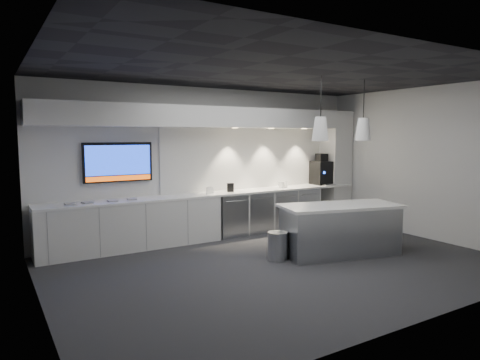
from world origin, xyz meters
TOP-DOWN VIEW (x-y plane):
  - floor at (0.00, 0.00)m, footprint 7.00×7.00m
  - ceiling at (0.00, 0.00)m, footprint 7.00×7.00m
  - wall_back at (0.00, 2.50)m, footprint 7.00×0.00m
  - wall_front at (0.00, -2.50)m, footprint 7.00×0.00m
  - wall_left at (-3.50, 0.00)m, footprint 0.00×7.00m
  - wall_right at (3.50, 0.00)m, footprint 0.00×7.00m
  - back_counter at (0.00, 2.17)m, footprint 6.80×0.65m
  - left_base_cabinets at (-1.75, 2.17)m, footprint 3.30×0.63m
  - fridge_unit_a at (0.25, 2.17)m, footprint 0.60×0.61m
  - fridge_unit_b at (0.88, 2.17)m, footprint 0.60×0.61m
  - fridge_unit_c at (1.51, 2.17)m, footprint 0.60×0.61m
  - fridge_unit_d at (2.14, 2.17)m, footprint 0.60×0.61m
  - backsplash at (1.20, 2.48)m, footprint 4.60×0.03m
  - soffit at (0.00, 2.20)m, footprint 6.90×0.60m
  - column at (3.20, 2.20)m, footprint 0.55×0.55m
  - wall_tv at (-1.90, 2.45)m, footprint 1.25×0.07m
  - island at (1.19, -0.05)m, footprint 2.20×1.34m
  - bin at (0.08, 0.24)m, footprint 0.41×0.41m
  - coffee_machine at (2.77, 2.20)m, footprint 0.44×0.60m
  - sign_black at (0.28, 2.14)m, footprint 0.14×0.06m
  - sign_white at (-0.22, 2.08)m, footprint 0.18×0.07m
  - cup_cluster at (1.63, 2.17)m, footprint 0.16×0.16m
  - tray_a at (-2.80, 2.14)m, footprint 0.16×0.16m
  - tray_b at (-2.53, 2.14)m, footprint 0.20×0.20m
  - tray_c at (-2.11, 2.11)m, footprint 0.16×0.16m
  - tray_d at (-1.76, 2.14)m, footprint 0.18×0.18m
  - pendant_left at (0.70, -0.05)m, footprint 0.27×0.27m
  - pendant_right at (1.68, -0.05)m, footprint 0.27×0.27m

SIDE VIEW (x-z plane):
  - floor at x=0.00m, z-range 0.00..0.00m
  - bin at x=0.08m, z-range 0.00..0.46m
  - fridge_unit_a at x=0.25m, z-range 0.00..0.85m
  - fridge_unit_b at x=0.88m, z-range 0.00..0.85m
  - fridge_unit_c at x=1.51m, z-range 0.00..0.85m
  - fridge_unit_d at x=2.14m, z-range 0.00..0.85m
  - left_base_cabinets at x=-1.75m, z-range 0.00..0.86m
  - island at x=1.19m, z-range 0.00..0.87m
  - back_counter at x=0.00m, z-range 0.86..0.90m
  - tray_a at x=-2.80m, z-range 0.90..0.92m
  - tray_b at x=-2.53m, z-range 0.90..0.92m
  - tray_c at x=-2.11m, z-range 0.90..0.92m
  - tray_d at x=-1.76m, z-range 0.90..0.92m
  - cup_cluster at x=1.63m, z-range 0.90..1.04m
  - sign_white at x=-0.22m, z-range 0.90..1.04m
  - sign_black at x=0.28m, z-range 0.90..1.08m
  - coffee_machine at x=2.77m, z-range 0.84..1.56m
  - column at x=3.20m, z-range 0.00..2.60m
  - wall_back at x=0.00m, z-range -2.00..5.00m
  - wall_front at x=0.00m, z-range -2.00..5.00m
  - wall_left at x=-3.50m, z-range -2.00..5.00m
  - wall_right at x=3.50m, z-range -2.00..5.00m
  - backsplash at x=1.20m, z-range 0.90..2.20m
  - wall_tv at x=-1.90m, z-range 1.20..1.92m
  - pendant_left at x=0.70m, z-range 1.61..2.70m
  - pendant_right at x=1.68m, z-range 1.61..2.70m
  - soffit at x=0.00m, z-range 2.20..2.60m
  - ceiling at x=0.00m, z-range 3.00..3.00m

